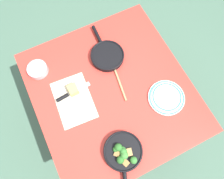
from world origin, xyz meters
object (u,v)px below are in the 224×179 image
Objects in this scene: skillet_eggs at (107,55)px; grater_knife at (68,95)px; skillet_broccoli at (123,153)px; cheese_block at (73,90)px; dinner_plate_stack at (167,97)px; wooden_spoon at (115,71)px; prep_bowl_steel at (38,70)px.

grater_knife is at bearing 114.48° from skillet_eggs.
skillet_broccoli reaches higher than cheese_block.
grater_knife is 1.01× the size of dinner_plate_stack.
skillet_eggs is at bearing 8.34° from wooden_spoon.
cheese_block is at bearing 115.39° from skillet_eggs.
dinner_plate_stack reaches higher than grater_knife.
wooden_spoon is at bearing -2.54° from grater_knife.
skillet_broccoli is 5.08× the size of cheese_block.
dinner_plate_stack is at bearing -120.79° from cheese_block.
prep_bowl_steel is (0.24, 0.16, -0.00)m from cheese_block.
skillet_broccoli reaches higher than grater_knife.
skillet_eggs is 0.49m from prep_bowl_steel.
dinner_plate_stack is 1.80× the size of prep_bowl_steel.
cheese_block reaches higher than dinner_plate_stack.
cheese_block is 0.62m from dinner_plate_stack.
cheese_block reaches higher than wooden_spoon.
skillet_broccoli is at bearing 113.55° from dinner_plate_stack.
skillet_broccoli reaches higher than dinner_plate_stack.
skillet_broccoli is 0.95× the size of skillet_eggs.
wooden_spoon is 0.31m from cheese_block.
wooden_spoon is 1.49× the size of dinner_plate_stack.
cheese_block reaches higher than skillet_eggs.
wooden_spoon is at bearing 34.23° from dinner_plate_stack.
wooden_spoon is 2.67× the size of prep_bowl_steel.
skillet_broccoli is 0.66m from skillet_eggs.
grater_knife is 0.28m from prep_bowl_steel.
skillet_eggs is (0.63, -0.20, -0.00)m from skillet_broccoli.
cheese_block is at bearing 9.86° from grater_knife.
cheese_block is at bearing -144.36° from skillet_broccoli.
dinner_plate_stack is at bearing -33.07° from grater_knife.
dinner_plate_stack is 0.89m from prep_bowl_steel.
grater_knife is 3.41× the size of cheese_block.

